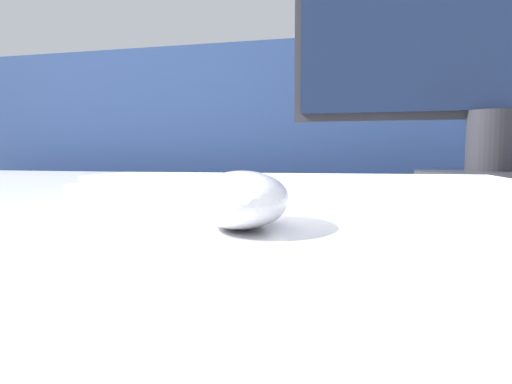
{
  "coord_description": "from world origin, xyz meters",
  "views": [
    {
      "loc": [
        0.09,
        -0.49,
        0.8
      ],
      "look_at": [
        -0.01,
        -0.16,
        0.78
      ],
      "focal_mm": 35.0,
      "sensor_mm": 36.0,
      "label": 1
    }
  ],
  "objects": [
    {
      "name": "partition_panel",
      "position": [
        0.0,
        0.71,
        0.54
      ],
      "size": [
        5.0,
        0.03,
        1.07
      ],
      "color": "navy",
      "rests_on": "ground_plane"
    },
    {
      "name": "computer_mouse_near",
      "position": [
        -0.01,
        -0.19,
        0.77
      ],
      "size": [
        0.08,
        0.12,
        0.04
      ],
      "rotation": [
        0.0,
        0.0,
        0.24
      ],
      "color": "white",
      "rests_on": "desk"
    },
    {
      "name": "keyboard",
      "position": [
        -0.02,
        -0.0,
        0.77
      ],
      "size": [
        0.43,
        0.16,
        0.02
      ],
      "rotation": [
        0.0,
        0.0,
        0.1
      ],
      "color": "silver",
      "rests_on": "desk"
    }
  ]
}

